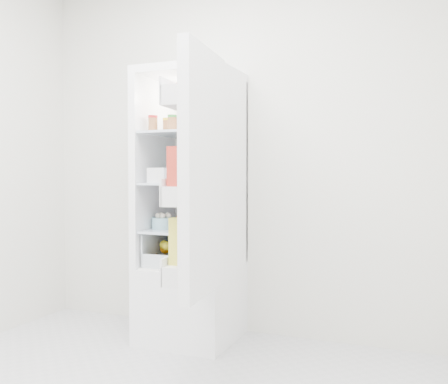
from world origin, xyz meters
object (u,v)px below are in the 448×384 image
at_px(refrigerator, 194,240).
at_px(red_cabbage, 201,217).
at_px(mushroom_bowl, 164,223).
at_px(fridge_door, 198,178).

xyz_separation_m(refrigerator, red_cabbage, (0.06, -0.01, 0.16)).
xyz_separation_m(red_cabbage, mushroom_bowl, (-0.23, -0.11, -0.04)).
bearing_deg(refrigerator, red_cabbage, -11.20).
bearing_deg(red_cabbage, mushroom_bowl, -154.60).
xyz_separation_m(refrigerator, mushroom_bowl, (-0.17, -0.12, 0.12)).
bearing_deg(fridge_door, mushroom_bowl, 38.02).
bearing_deg(mushroom_bowl, red_cabbage, 25.40).
height_order(mushroom_bowl, fridge_door, fridge_door).
distance_m(refrigerator, fridge_door, 0.84).
relative_size(refrigerator, red_cabbage, 11.55).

